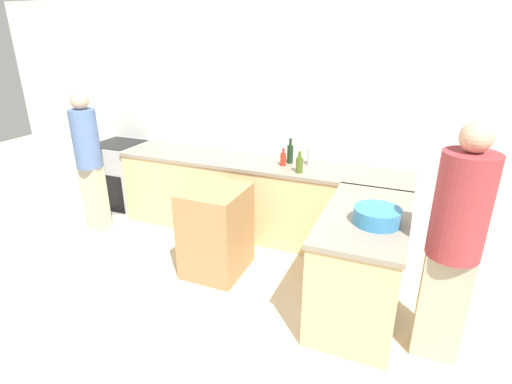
{
  "coord_description": "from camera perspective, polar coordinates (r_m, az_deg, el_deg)",
  "views": [
    {
      "loc": [
        1.67,
        -2.21,
        2.3
      ],
      "look_at": [
        0.39,
        0.86,
        0.96
      ],
      "focal_mm": 28.0,
      "sensor_mm": 36.0,
      "label": 1
    }
  ],
  "objects": [
    {
      "name": "person_at_peninsula",
      "position": [
        3.06,
        26.51,
        -6.21
      ],
      "size": [
        0.36,
        0.36,
        1.8
      ],
      "color": "#ADA38E",
      "rests_on": "ground_plane"
    },
    {
      "name": "range_oven",
      "position": [
        5.79,
        -18.59,
        2.19
      ],
      "size": [
        0.6,
        0.62,
        0.93
      ],
      "color": "#ADADB2",
      "rests_on": "ground_plane"
    },
    {
      "name": "vinegar_bottle_clear",
      "position": [
        4.47,
        7.82,
        5.16
      ],
      "size": [
        0.07,
        0.07,
        0.28
      ],
      "color": "silver",
      "rests_on": "counter_back"
    },
    {
      "name": "olive_oil_bottle",
      "position": [
        4.23,
        6.22,
        3.97
      ],
      "size": [
        0.07,
        0.07,
        0.23
      ],
      "color": "#475B1E",
      "rests_on": "counter_back"
    },
    {
      "name": "counter_peninsula",
      "position": [
        3.59,
        14.8,
        -9.71
      ],
      "size": [
        0.69,
        1.37,
        0.92
      ],
      "color": "#D6B27A",
      "rests_on": "ground_plane"
    },
    {
      "name": "wall_back",
      "position": [
        4.81,
        1.83,
        10.48
      ],
      "size": [
        8.0,
        0.06,
        2.7
      ],
      "color": "silver",
      "rests_on": "ground_plane"
    },
    {
      "name": "mixing_bowl",
      "position": [
        3.22,
        16.93,
        -3.3
      ],
      "size": [
        0.36,
        0.36,
        0.13
      ],
      "color": "teal",
      "rests_on": "counter_peninsula"
    },
    {
      "name": "counter_back",
      "position": [
        4.76,
        0.21,
        -0.87
      ],
      "size": [
        3.43,
        0.66,
        0.92
      ],
      "color": "#D6B27A",
      "rests_on": "ground_plane"
    },
    {
      "name": "island_table",
      "position": [
        4.04,
        -5.7,
        -5.53
      ],
      "size": [
        0.56,
        0.64,
        0.9
      ],
      "color": "#997047",
      "rests_on": "ground_plane"
    },
    {
      "name": "ground_plane",
      "position": [
        3.6,
        -11.67,
        -18.36
      ],
      "size": [
        14.0,
        14.0,
        0.0
      ],
      "primitive_type": "plane",
      "color": "beige"
    },
    {
      "name": "wine_bottle_dark",
      "position": [
        4.53,
        4.9,
        5.52
      ],
      "size": [
        0.07,
        0.07,
        0.28
      ],
      "color": "black",
      "rests_on": "counter_back"
    },
    {
      "name": "hot_sauce_bottle",
      "position": [
        4.45,
        3.91,
        4.77
      ],
      "size": [
        0.07,
        0.07,
        0.2
      ],
      "color": "red",
      "rests_on": "counter_back"
    },
    {
      "name": "person_by_range",
      "position": [
        5.12,
        -22.8,
        4.61
      ],
      "size": [
        0.3,
        0.3,
        1.69
      ],
      "color": "#ADA38E",
      "rests_on": "ground_plane"
    }
  ]
}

